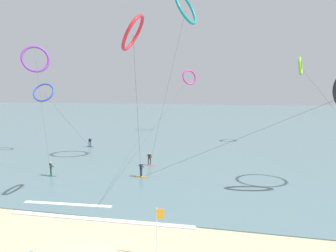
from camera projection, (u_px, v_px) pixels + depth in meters
sea_water at (214, 116)px, 120.07m from camera, size 400.00×200.00×0.08m
surfer_emerald at (51, 170)px, 34.92m from camera, size 1.40×0.73×1.70m
surfer_amber at (141, 171)px, 34.54m from camera, size 1.40×0.62×1.70m
surfer_navy at (90, 143)px, 53.19m from camera, size 1.40×0.63×1.70m
surfer_coral at (149, 160)px, 39.95m from camera, size 1.40×0.69×1.70m
kite_lime at (301, 66)px, 55.04m from camera, size 3.19×37.64×16.25m
kite_crimson at (133, 33)px, 25.30m from camera, size 3.01×9.29×16.41m
kite_magenta at (189, 77)px, 72.08m from camera, size 3.75×52.05×15.15m
kite_violet at (36, 59)px, 40.28m from camera, size 7.27×7.51×16.09m
kite_teal at (186, 8)px, 40.28m from camera, size 6.09×6.41×23.39m
kite_cobalt at (44, 93)px, 48.47m from camera, size 7.21×6.27×11.28m
beach_flag at (158, 224)px, 17.94m from camera, size 0.47×0.10×3.03m
wave_crest_near at (99, 220)px, 23.13m from camera, size 14.94×0.93×0.12m
wave_crest_mid at (67, 205)px, 26.21m from camera, size 8.04×1.06×0.12m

